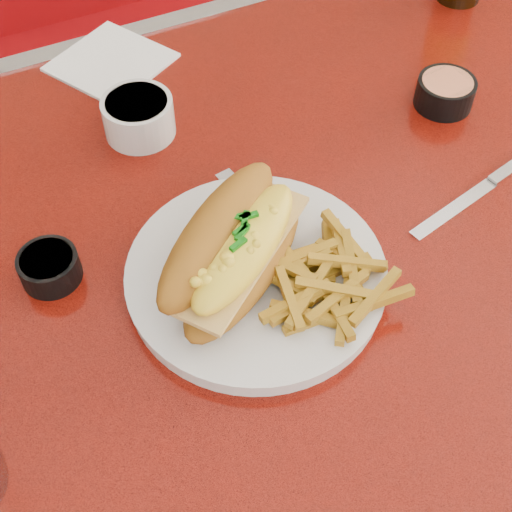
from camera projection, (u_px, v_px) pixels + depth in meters
name	position (u px, v px, depth m)	size (l,w,h in m)	color
ground	(278.00, 502.00, 1.32)	(8.00, 8.00, 0.00)	silver
diner_table	(291.00, 323.00, 0.84)	(1.23, 0.83, 0.77)	red
booth_bench_far	(111.00, 120.00, 1.54)	(1.20, 0.51, 0.90)	maroon
dinner_plate	(256.00, 276.00, 0.67)	(0.31, 0.31, 0.02)	silver
mac_hoagie	(235.00, 248.00, 0.64)	(0.21, 0.19, 0.08)	#9D6119
fries_pile	(318.00, 282.00, 0.64)	(0.11, 0.10, 0.03)	#C18E20
fork	(261.00, 213.00, 0.71)	(0.04, 0.15, 0.00)	silver
gravy_ramekin	(138.00, 116.00, 0.79)	(0.10, 0.10, 0.04)	silver
sauce_cup_left	(49.00, 266.00, 0.67)	(0.07, 0.07, 0.03)	black
sauce_cup_right	(445.00, 92.00, 0.82)	(0.08, 0.08, 0.03)	black
knife	(486.00, 186.00, 0.75)	(0.19, 0.06, 0.01)	silver
paper_napkin	(111.00, 62.00, 0.88)	(0.12, 0.12, 0.00)	white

